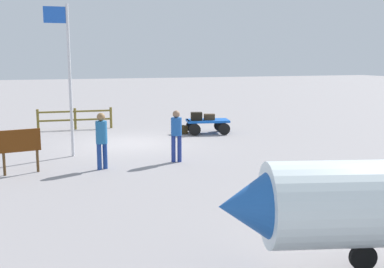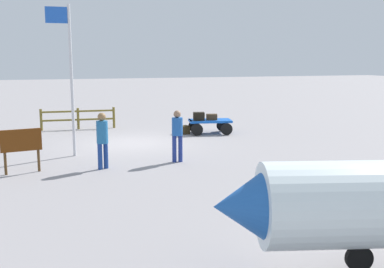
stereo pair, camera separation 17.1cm
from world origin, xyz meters
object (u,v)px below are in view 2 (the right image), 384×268
object	(u,v)px
luggage_cart	(210,124)
suitcase_tan	(212,117)
flagpole	(69,70)
signboard	(21,144)
worker_trailing	(102,136)
suitcase_dark	(199,116)
suitcase_olive	(183,130)
worker_lead	(177,132)

from	to	relation	value
luggage_cart	suitcase_tan	size ratio (longest dim) A/B	3.68
flagpole	suitcase_tan	bearing A→B (deg)	-154.54
suitcase_tan	signboard	world-z (taller)	signboard
luggage_cart	worker_trailing	size ratio (longest dim) A/B	1.18
suitcase_dark	flagpole	xyz separation A→B (m)	(5.71, 3.04, 2.17)
worker_trailing	flagpole	distance (m)	3.07
worker_trailing	signboard	xyz separation A→B (m)	(2.34, -0.20, -0.14)
suitcase_olive	worker_trailing	size ratio (longest dim) A/B	0.33
luggage_cart	signboard	bearing A→B (deg)	33.25
suitcase_olive	worker_trailing	world-z (taller)	worker_trailing
worker_lead	worker_trailing	distance (m)	2.46
luggage_cart	suitcase_tan	bearing A→B (deg)	139.22
flagpole	signboard	world-z (taller)	flagpole
luggage_cart	signboard	xyz separation A→B (m)	(7.80, 5.11, 0.44)
luggage_cart	flagpole	world-z (taller)	flagpole
signboard	suitcase_tan	bearing A→B (deg)	-147.36
suitcase_olive	worker_trailing	distance (m)	7.05
flagpole	signboard	xyz separation A→B (m)	(1.56, 2.04, -2.09)
worker_trailing	suitcase_dark	bearing A→B (deg)	-133.02
luggage_cart	suitcase_dark	bearing A→B (deg)	3.48
luggage_cart	worker_lead	bearing A→B (deg)	59.46
suitcase_dark	worker_trailing	bearing A→B (deg)	46.98
signboard	flagpole	bearing A→B (deg)	-127.48
worker_lead	flagpole	world-z (taller)	flagpole
signboard	worker_lead	bearing A→B (deg)	-179.84
suitcase_dark	worker_trailing	world-z (taller)	worker_trailing
suitcase_tan	flagpole	distance (m)	7.34
worker_trailing	flagpole	size ratio (longest dim) A/B	0.34
suitcase_tan	worker_trailing	world-z (taller)	worker_trailing
worker_lead	worker_trailing	xyz separation A→B (m)	(2.45, 0.22, 0.01)
suitcase_olive	flagpole	world-z (taller)	flagpole
suitcase_tan	suitcase_olive	size ratio (longest dim) A/B	0.98
suitcase_tan	suitcase_dark	world-z (taller)	suitcase_dark
worker_lead	flagpole	distance (m)	4.29
suitcase_olive	signboard	bearing A→B (deg)	38.88
flagpole	suitcase_dark	bearing A→B (deg)	-151.96
worker_trailing	suitcase_tan	bearing A→B (deg)	-136.52
suitcase_tan	flagpole	world-z (taller)	flagpole
suitcase_tan	worker_trailing	distance (m)	7.63
luggage_cart	suitcase_tan	distance (m)	0.32
signboard	suitcase_olive	bearing A→B (deg)	-141.12
suitcase_olive	worker_lead	distance (m)	5.69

